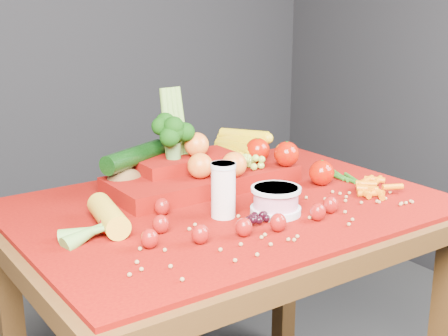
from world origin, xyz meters
TOP-DOWN VIEW (x-y plane):
  - table at (0.00, 0.00)m, footprint 1.10×0.80m
  - red_cloth at (0.00, 0.00)m, footprint 1.05×0.75m
  - milk_glass at (-0.07, -0.07)m, footprint 0.06×0.06m
  - yogurt_bowl at (0.05, -0.13)m, footprint 0.12×0.12m
  - strawberry_scatter at (-0.12, -0.14)m, footprint 0.54×0.28m
  - dark_grape_cluster at (-0.03, -0.16)m, footprint 0.06×0.05m
  - soybean_scatter at (0.00, -0.20)m, footprint 0.84×0.24m
  - corn_ear at (-0.36, -0.01)m, footprint 0.21×0.25m
  - potato at (-0.18, 0.22)m, footprint 0.10×0.07m
  - baby_carrot_pile at (0.36, -0.15)m, footprint 0.17×0.17m
  - green_bean_pile at (0.40, -0.01)m, footprint 0.14×0.12m
  - produce_mound at (0.04, 0.16)m, footprint 0.59×0.36m

SIDE VIEW (x-z plane):
  - table at x=0.00m, z-range 0.28..1.03m
  - red_cloth at x=0.00m, z-range 0.75..0.76m
  - soybean_scatter at x=0.00m, z-range 0.76..0.77m
  - green_bean_pile at x=0.40m, z-range 0.76..0.77m
  - dark_grape_cluster at x=-0.03m, z-range 0.76..0.79m
  - baby_carrot_pile at x=0.36m, z-range 0.76..0.79m
  - corn_ear at x=-0.36m, z-range 0.76..0.81m
  - strawberry_scatter at x=-0.12m, z-range 0.76..0.81m
  - potato at x=-0.18m, z-range 0.76..0.83m
  - yogurt_bowl at x=0.05m, z-range 0.76..0.83m
  - produce_mound at x=0.04m, z-range 0.69..0.95m
  - milk_glass at x=-0.07m, z-range 0.77..0.90m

